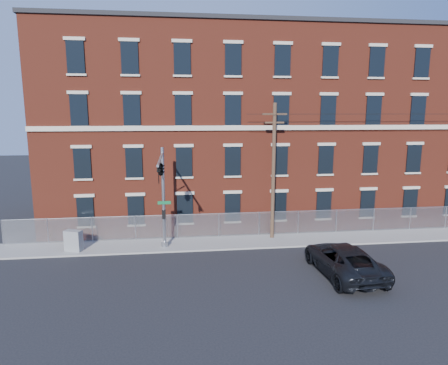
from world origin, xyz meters
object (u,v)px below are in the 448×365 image
object	(u,v)px
pickup_truck	(344,260)
utility_cabinet	(74,241)
traffic_signal_mast	(161,178)
utility_pole_near	(273,169)

from	to	relation	value
pickup_truck	utility_cabinet	xyz separation A→B (m)	(-16.72, 5.67, -0.06)
traffic_signal_mast	utility_cabinet	xyz separation A→B (m)	(-6.13, 2.18, -4.55)
traffic_signal_mast	utility_pole_near	distance (m)	8.70
traffic_signal_mast	utility_cabinet	distance (m)	7.94
utility_pole_near	traffic_signal_mast	bearing A→B (deg)	-156.86
utility_pole_near	utility_cabinet	size ratio (longest dim) A/B	6.99
traffic_signal_mast	utility_pole_near	bearing A→B (deg)	23.14
traffic_signal_mast	utility_pole_near	xyz separation A→B (m)	(8.00, 3.42, -0.05)
traffic_signal_mast	pickup_truck	bearing A→B (deg)	-18.21
traffic_signal_mast	utility_pole_near	size ratio (longest dim) A/B	0.70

